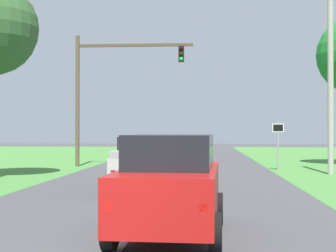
% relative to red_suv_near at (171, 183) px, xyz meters
% --- Properties ---
extents(ground_plane, '(120.00, 120.00, 0.00)m').
position_rel_red_suv_near_xyz_m(ground_plane, '(-0.85, 8.87, -1.06)').
color(ground_plane, '#424244').
extents(red_suv_near, '(2.23, 4.51, 2.04)m').
position_rel_red_suv_near_xyz_m(red_suv_near, '(0.00, 0.00, 0.00)').
color(red_suv_near, '#9E1411').
rests_on(red_suv_near, ground_plane).
extents(pickup_truck_lead, '(2.41, 5.49, 1.91)m').
position_rel_red_suv_near_xyz_m(pickup_truck_lead, '(-1.34, 7.27, -0.08)').
color(pickup_truck_lead, '#B7B2A8').
rests_on(pickup_truck_lead, ground_plane).
extents(traffic_light, '(6.93, 0.40, 7.71)m').
position_rel_red_suv_near_xyz_m(traffic_light, '(-5.04, 19.20, 3.98)').
color(traffic_light, brown).
rests_on(traffic_light, ground_plane).
extents(keep_moving_sign, '(0.60, 0.09, 2.61)m').
position_rel_red_suv_near_xyz_m(keep_moving_sign, '(4.57, 16.96, 0.60)').
color(keep_moving_sign, gray).
rests_on(keep_moving_sign, ground_plane).
extents(utility_pole_right, '(0.28, 0.28, 8.36)m').
position_rel_red_suv_near_xyz_m(utility_pole_right, '(6.73, 14.63, 3.12)').
color(utility_pole_right, '#9E998E').
rests_on(utility_pole_right, ground_plane).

